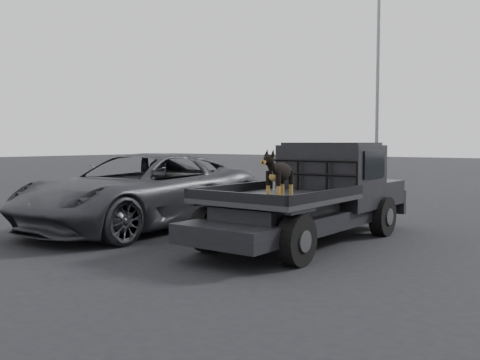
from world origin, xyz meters
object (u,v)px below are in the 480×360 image
Objects in this scene: flatbed_ute at (306,217)px; floodlight_near at (379,14)px; dog at (280,176)px; parked_suv at (141,191)px.

flatbed_ute is 21.28m from floodlight_near.
flatbed_ute is at bearing 103.86° from dog.
flatbed_ute is 0.34× the size of floodlight_near.
flatbed_ute is 7.30× the size of dog.
parked_suv is 20.96m from floodlight_near.
flatbed_ute is 1.69m from dog.
flatbed_ute is 3.67m from parked_suv.
floodlight_near is at bearing 108.86° from dog.
flatbed_ute is at bearing 8.61° from parked_suv.
dog is 0.13× the size of parked_suv.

